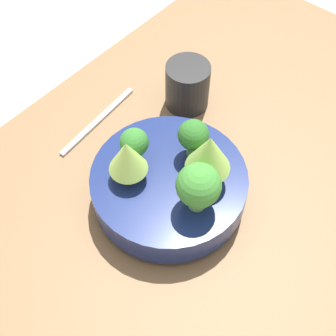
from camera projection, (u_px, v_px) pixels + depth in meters
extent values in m
plane|color=beige|center=(180.00, 198.00, 0.83)|extent=(6.00, 6.00, 0.00)
cube|color=brown|center=(180.00, 193.00, 0.82)|extent=(1.19, 0.68, 0.04)
cylinder|color=navy|center=(168.00, 195.00, 0.78)|extent=(0.11, 0.11, 0.01)
cylinder|color=navy|center=(168.00, 185.00, 0.75)|extent=(0.25, 0.25, 0.05)
cylinder|color=#609347|center=(191.00, 147.00, 0.75)|extent=(0.02, 0.02, 0.03)
sphere|color=#286023|center=(192.00, 134.00, 0.72)|extent=(0.05, 0.05, 0.05)
cylinder|color=#609347|center=(208.00, 172.00, 0.71)|extent=(0.03, 0.03, 0.04)
cone|color=#84AD47|center=(211.00, 151.00, 0.67)|extent=(0.07, 0.07, 0.07)
cylinder|color=#6BA34C|center=(197.00, 199.00, 0.69)|extent=(0.03, 0.03, 0.03)
sphere|color=#387A2D|center=(199.00, 185.00, 0.66)|extent=(0.07, 0.07, 0.07)
cylinder|color=#7AB256|center=(135.00, 154.00, 0.74)|extent=(0.02, 0.02, 0.03)
sphere|color=#2D6B28|center=(134.00, 142.00, 0.72)|extent=(0.05, 0.05, 0.05)
cylinder|color=#609347|center=(129.00, 173.00, 0.72)|extent=(0.03, 0.03, 0.02)
cone|color=#93B751|center=(127.00, 156.00, 0.69)|extent=(0.06, 0.06, 0.06)
cylinder|color=black|center=(187.00, 86.00, 0.87)|extent=(0.08, 0.08, 0.09)
cube|color=silver|center=(98.00, 121.00, 0.88)|extent=(0.20, 0.03, 0.01)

